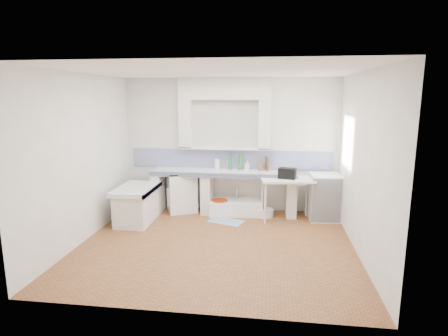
# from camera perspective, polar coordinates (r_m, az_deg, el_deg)

# --- Properties ---
(floor) EXTENTS (4.50, 4.50, 0.00)m
(floor) POSITION_cam_1_polar(r_m,az_deg,el_deg) (6.26, -1.21, -11.72)
(floor) COLOR brown
(floor) RESTS_ON ground
(ceiling) EXTENTS (4.50, 4.50, 0.00)m
(ceiling) POSITION_cam_1_polar(r_m,az_deg,el_deg) (5.78, -1.33, 14.80)
(ceiling) COLOR white
(ceiling) RESTS_ON ground
(wall_back) EXTENTS (4.50, 0.00, 4.50)m
(wall_back) POSITION_cam_1_polar(r_m,az_deg,el_deg) (7.82, 0.95, 3.57)
(wall_back) COLOR white
(wall_back) RESTS_ON ground
(wall_front) EXTENTS (4.50, 0.00, 4.50)m
(wall_front) POSITION_cam_1_polar(r_m,az_deg,el_deg) (3.94, -5.69, -4.11)
(wall_front) COLOR white
(wall_front) RESTS_ON ground
(wall_left) EXTENTS (0.00, 4.50, 4.50)m
(wall_left) POSITION_cam_1_polar(r_m,az_deg,el_deg) (6.58, -21.03, 1.38)
(wall_left) COLOR white
(wall_left) RESTS_ON ground
(wall_right) EXTENTS (0.00, 4.50, 4.50)m
(wall_right) POSITION_cam_1_polar(r_m,az_deg,el_deg) (5.95, 20.68, 0.44)
(wall_right) COLOR white
(wall_right) RESTS_ON ground
(alcove_mass) EXTENTS (1.90, 0.25, 0.45)m
(alcove_mass) POSITION_cam_1_polar(r_m,az_deg,el_deg) (7.64, 0.11, 12.23)
(alcove_mass) COLOR white
(alcove_mass) RESTS_ON ground
(window_frame) EXTENTS (0.35, 0.86, 1.06)m
(window_frame) POSITION_cam_1_polar(r_m,az_deg,el_deg) (7.12, 20.01, 3.77)
(window_frame) COLOR #3C2013
(window_frame) RESTS_ON ground
(lace_valance) EXTENTS (0.01, 0.84, 0.24)m
(lace_valance) POSITION_cam_1_polar(r_m,az_deg,el_deg) (7.05, 19.06, 6.88)
(lace_valance) COLOR white
(lace_valance) RESTS_ON ground
(counter_slab) EXTENTS (3.00, 0.60, 0.08)m
(counter_slab) POSITION_cam_1_polar(r_m,az_deg,el_deg) (7.63, -0.06, -0.74)
(counter_slab) COLOR white
(counter_slab) RESTS_ON ground
(counter_lip) EXTENTS (3.00, 0.04, 0.10)m
(counter_lip) POSITION_cam_1_polar(r_m,az_deg,el_deg) (7.35, -0.35, -1.19)
(counter_lip) COLOR navy
(counter_lip) RESTS_ON ground
(counter_pier_left) EXTENTS (0.20, 0.55, 0.82)m
(counter_pier_left) POSITION_cam_1_polar(r_m,az_deg,el_deg) (8.03, -10.04, -3.60)
(counter_pier_left) COLOR white
(counter_pier_left) RESTS_ON ground
(counter_pier_mid) EXTENTS (0.20, 0.55, 0.82)m
(counter_pier_mid) POSITION_cam_1_polar(r_m,az_deg,el_deg) (7.78, -2.62, -3.91)
(counter_pier_mid) COLOR white
(counter_pier_mid) RESTS_ON ground
(counter_pier_right) EXTENTS (0.20, 0.55, 0.82)m
(counter_pier_right) POSITION_cam_1_polar(r_m,az_deg,el_deg) (7.68, 10.38, -4.29)
(counter_pier_right) COLOR white
(counter_pier_right) RESTS_ON ground
(peninsula_top) EXTENTS (0.70, 1.10, 0.08)m
(peninsula_top) POSITION_cam_1_polar(r_m,az_deg,el_deg) (7.30, -13.47, -3.20)
(peninsula_top) COLOR white
(peninsula_top) RESTS_ON ground
(peninsula_base) EXTENTS (0.60, 1.00, 0.62)m
(peninsula_base) POSITION_cam_1_polar(r_m,az_deg,el_deg) (7.39, -13.35, -5.83)
(peninsula_base) COLOR white
(peninsula_base) RESTS_ON ground
(peninsula_lip) EXTENTS (0.04, 1.10, 0.10)m
(peninsula_lip) POSITION_cam_1_polar(r_m,az_deg,el_deg) (7.19, -11.01, -3.32)
(peninsula_lip) COLOR navy
(peninsula_lip) RESTS_ON ground
(backsplash) EXTENTS (4.27, 0.03, 0.40)m
(backsplash) POSITION_cam_1_polar(r_m,az_deg,el_deg) (7.85, 0.93, 1.38)
(backsplash) COLOR navy
(backsplash) RESTS_ON ground
(stove) EXTENTS (0.76, 0.75, 0.82)m
(stove) POSITION_cam_1_polar(r_m,az_deg,el_deg) (7.89, -6.58, -3.76)
(stove) COLOR white
(stove) RESTS_ON ground
(sink) EXTENTS (1.14, 0.71, 0.26)m
(sink) POSITION_cam_1_polar(r_m,az_deg,el_deg) (7.74, 1.79, -6.15)
(sink) COLOR white
(sink) RESTS_ON ground
(side_table) EXTENTS (1.08, 0.71, 0.04)m
(side_table) POSITION_cam_1_polar(r_m,az_deg,el_deg) (7.39, 9.68, -4.80)
(side_table) COLOR white
(side_table) RESTS_ON ground
(fridge) EXTENTS (0.63, 0.63, 0.92)m
(fridge) POSITION_cam_1_polar(r_m,az_deg,el_deg) (7.59, 15.33, -4.34)
(fridge) COLOR white
(fridge) RESTS_ON ground
(bucket_red) EXTENTS (0.42, 0.42, 0.31)m
(bucket_red) POSITION_cam_1_polar(r_m,az_deg,el_deg) (7.68, -0.69, -6.09)
(bucket_red) COLOR #B12803
(bucket_red) RESTS_ON ground
(bucket_orange) EXTENTS (0.37, 0.37, 0.27)m
(bucket_orange) POSITION_cam_1_polar(r_m,az_deg,el_deg) (7.76, 1.60, -6.08)
(bucket_orange) COLOR orange
(bucket_orange) RESTS_ON ground
(bucket_blue) EXTENTS (0.34, 0.34, 0.27)m
(bucket_blue) POSITION_cam_1_polar(r_m,az_deg,el_deg) (7.80, 3.48, -5.98)
(bucket_blue) COLOR #0C37B7
(bucket_blue) RESTS_ON ground
(basin_white) EXTENTS (0.47, 0.47, 0.15)m
(basin_white) POSITION_cam_1_polar(r_m,az_deg,el_deg) (7.65, 6.22, -6.86)
(basin_white) COLOR white
(basin_white) RESTS_ON ground
(water_bottle_a) EXTENTS (0.08, 0.08, 0.28)m
(water_bottle_a) POSITION_cam_1_polar(r_m,az_deg,el_deg) (7.94, 0.68, -5.63)
(water_bottle_a) COLOR silver
(water_bottle_a) RESTS_ON ground
(water_bottle_b) EXTENTS (0.09, 0.09, 0.30)m
(water_bottle_b) POSITION_cam_1_polar(r_m,az_deg,el_deg) (7.92, 2.04, -5.61)
(water_bottle_b) COLOR silver
(water_bottle_b) RESTS_ON ground
(black_bag) EXTENTS (0.37, 0.27, 0.21)m
(black_bag) POSITION_cam_1_polar(r_m,az_deg,el_deg) (7.26, 9.77, -0.83)
(black_bag) COLOR black
(black_bag) RESTS_ON side_table
(green_bottle_a) EXTENTS (0.10, 0.10, 0.34)m
(green_bottle_a) POSITION_cam_1_polar(r_m,az_deg,el_deg) (7.72, 1.00, 0.97)
(green_bottle_a) COLOR #20732C
(green_bottle_a) RESTS_ON counter_slab
(green_bottle_b) EXTENTS (0.08, 0.08, 0.34)m
(green_bottle_b) POSITION_cam_1_polar(r_m,az_deg,el_deg) (7.70, 2.50, 0.94)
(green_bottle_b) COLOR #20732C
(green_bottle_b) RESTS_ON counter_slab
(knife_block) EXTENTS (0.11, 0.09, 0.19)m
(knife_block) POSITION_cam_1_polar(r_m,az_deg,el_deg) (7.69, 5.71, 0.33)
(knife_block) COLOR brown
(knife_block) RESTS_ON counter_slab
(cutting_board) EXTENTS (0.08, 0.20, 0.28)m
(cutting_board) POSITION_cam_1_polar(r_m,az_deg,el_deg) (7.68, 6.70, 0.65)
(cutting_board) COLOR brown
(cutting_board) RESTS_ON counter_slab
(paper_towel) EXTENTS (0.12, 0.12, 0.22)m
(paper_towel) POSITION_cam_1_polar(r_m,az_deg,el_deg) (7.76, -1.08, 0.59)
(paper_towel) COLOR white
(paper_towel) RESTS_ON counter_slab
(soap_bottle) EXTENTS (0.11, 0.11, 0.20)m
(soap_bottle) POSITION_cam_1_polar(r_m,az_deg,el_deg) (7.70, 3.65, 0.42)
(soap_bottle) COLOR white
(soap_bottle) RESTS_ON counter_slab
(rug) EXTENTS (0.76, 0.59, 0.01)m
(rug) POSITION_cam_1_polar(r_m,az_deg,el_deg) (7.29, 0.34, -8.29)
(rug) COLOR #385A8B
(rug) RESTS_ON ground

